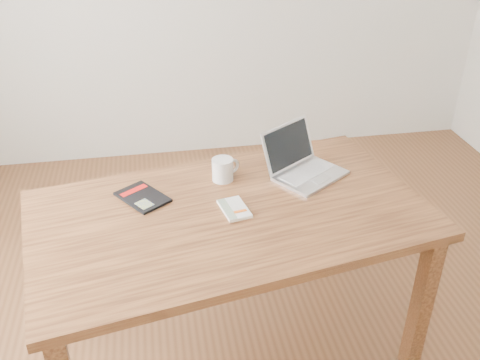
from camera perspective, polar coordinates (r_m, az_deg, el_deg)
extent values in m
plane|color=brown|center=(2.61, 3.59, -16.65)|extent=(4.00, 4.00, 0.00)
cube|color=brown|center=(2.10, -1.06, -3.75)|extent=(1.67, 1.14, 0.04)
cube|color=brown|center=(2.38, 18.79, -12.47)|extent=(0.08, 0.08, 0.71)
cube|color=brown|center=(2.55, -19.14, -9.19)|extent=(0.08, 0.08, 0.71)
cube|color=brown|center=(2.85, 9.89, -3.20)|extent=(0.08, 0.08, 0.71)
cube|color=silver|center=(2.09, -0.60, -3.11)|extent=(0.12, 0.17, 0.01)
cube|color=white|center=(2.09, -0.60, -3.08)|extent=(0.12, 0.17, 0.01)
cube|color=gray|center=(2.08, -1.40, -3.09)|extent=(0.06, 0.15, 0.00)
cube|color=#D0530E|center=(2.07, 0.02, -3.34)|extent=(0.05, 0.02, 0.00)
cube|color=black|center=(2.20, -10.36, -1.80)|extent=(0.24, 0.25, 0.01)
cube|color=#B2100C|center=(2.24, -11.26, -1.09)|extent=(0.12, 0.09, 0.00)
cube|color=#818D5D|center=(2.15, -10.18, -2.53)|extent=(0.08, 0.08, 0.00)
cube|color=silver|center=(2.33, 7.54, 0.47)|extent=(0.36, 0.33, 0.01)
cube|color=silver|center=(2.34, 7.09, 0.85)|extent=(0.27, 0.23, 0.00)
cube|color=#BCBCC1|center=(2.30, 8.72, 0.09)|extent=(0.10, 0.09, 0.00)
cube|color=silver|center=(2.36, 5.16, 3.71)|extent=(0.28, 0.22, 0.18)
cube|color=black|center=(2.36, 5.25, 3.71)|extent=(0.25, 0.20, 0.16)
cylinder|color=white|center=(2.28, -1.87, 1.12)|extent=(0.09, 0.09, 0.10)
cylinder|color=black|center=(2.25, -1.89, 2.12)|extent=(0.07, 0.07, 0.01)
torus|color=white|center=(2.30, -0.81, 1.49)|extent=(0.07, 0.04, 0.07)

